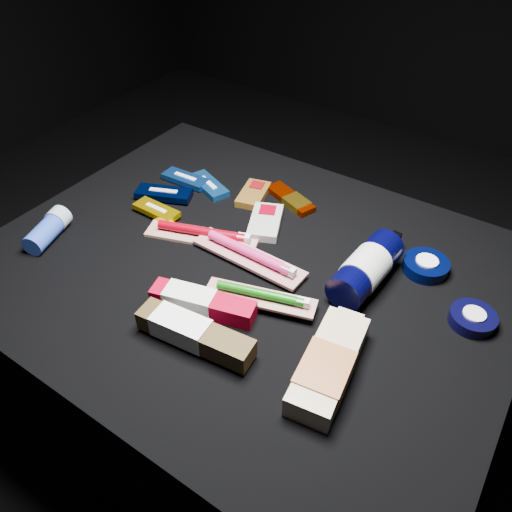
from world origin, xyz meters
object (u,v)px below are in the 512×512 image
Objects in this scene: bodywash_bottle at (328,367)px; deodorant_stick at (48,230)px; toothpaste_carton_red at (198,302)px; lotion_bottle at (366,269)px.

bodywash_bottle is 0.62m from deodorant_stick.
toothpaste_carton_red is at bearing 172.12° from bodywash_bottle.
deodorant_stick is (-0.58, -0.23, -0.01)m from lotion_bottle.
deodorant_stick is at bearing 173.35° from bodywash_bottle.
bodywash_bottle is 1.12× the size of toothpaste_carton_red.
lotion_bottle reaches higher than deodorant_stick.
bodywash_bottle is (0.04, -0.22, -0.01)m from lotion_bottle.
lotion_bottle reaches higher than bodywash_bottle.
bodywash_bottle is at bearing -16.55° from deodorant_stick.
lotion_bottle is 1.04× the size of bodywash_bottle.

